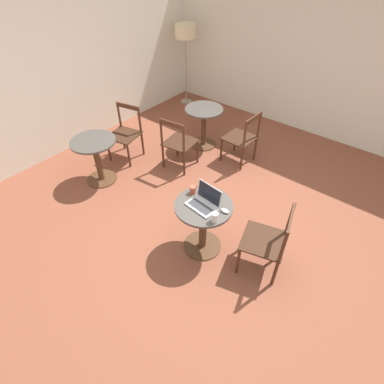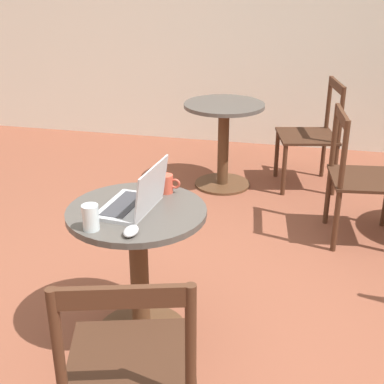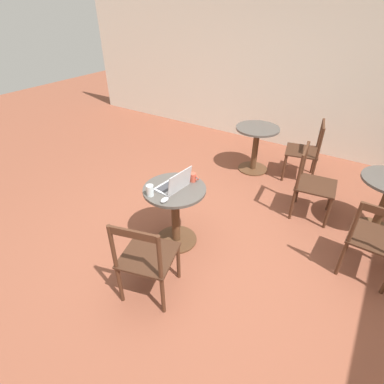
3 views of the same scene
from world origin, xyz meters
TOP-DOWN VIEW (x-y plane):
  - ground_plane at (0.00, 0.00)m, footprint 16.00×16.00m
  - wall_back at (0.00, 3.23)m, footprint 9.40×0.06m
  - wall_side at (3.23, 0.00)m, footprint 0.06×9.40m
  - cafe_table_near at (-0.33, -0.03)m, footprint 0.65×0.65m
  - cafe_table_mid at (1.55, 1.39)m, footprint 0.65×0.65m
  - cafe_table_far at (-0.27, 2.01)m, footprint 0.65×0.65m
  - chair_near_front at (-0.12, -0.75)m, footprint 0.56×0.56m
  - chair_mid_left at (0.77, 1.29)m, footprint 0.51×0.51m
  - chair_mid_front at (1.52, 0.59)m, footprint 0.47×0.47m
  - chair_far_right at (0.45, 2.17)m, footprint 0.55×0.55m
  - floor_lamp at (2.75, 2.79)m, footprint 0.41×0.41m
  - laptop at (-0.33, -0.03)m, footprint 0.28×0.35m
  - mouse at (-0.27, -0.27)m, footprint 0.06×0.10m
  - mug at (-0.24, 0.19)m, footprint 0.11×0.07m
  - drinking_glass at (-0.45, -0.26)m, footprint 0.07×0.07m

SIDE VIEW (x-z plane):
  - ground_plane at x=0.00m, z-range 0.00..0.00m
  - chair_near_front at x=-0.12m, z-range 0.00..0.89m
  - chair_mid_left at x=0.77m, z-range 0.00..0.89m
  - chair_mid_front at x=1.52m, z-range 0.00..0.89m
  - chair_far_right at x=0.45m, z-range 0.00..0.89m
  - cafe_table_near at x=-0.33m, z-range 0.12..0.83m
  - cafe_table_mid at x=1.55m, z-range 0.12..0.83m
  - cafe_table_far at x=-0.27m, z-range 0.12..0.83m
  - mouse at x=-0.27m, z-range 0.71..0.74m
  - mug at x=-0.24m, z-range 0.71..0.80m
  - laptop at x=-0.33m, z-range 0.64..0.87m
  - drinking_glass at x=-0.45m, z-range 0.71..0.82m
  - wall_back at x=0.00m, z-range 0.00..2.70m
  - wall_side at x=3.23m, z-range 0.00..2.70m
  - floor_lamp at x=2.75m, z-range 0.62..2.22m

